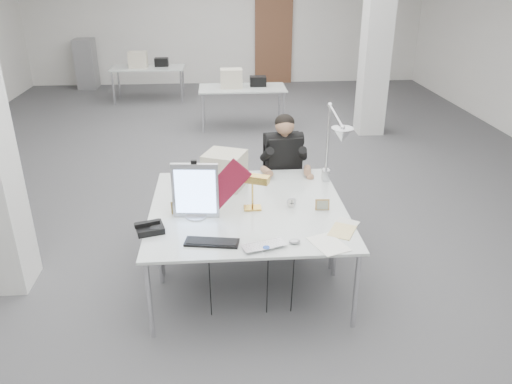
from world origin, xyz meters
TOP-DOWN VIEW (x-y plane):
  - room_shell at (0.04, 0.13)m, footprint 10.04×14.04m
  - desk_main at (0.00, -2.50)m, footprint 1.80×0.90m
  - desk_second at (0.00, -1.60)m, footprint 1.80×0.90m
  - bg_desk_a at (0.20, 3.00)m, footprint 1.60×0.80m
  - bg_desk_b at (-1.80, 5.20)m, footprint 1.60×0.80m
  - filing_cabinet at (-3.50, 6.65)m, footprint 0.45×0.55m
  - office_chair at (0.47, -0.97)m, footprint 0.52×0.52m
  - seated_person at (0.47, -1.02)m, footprint 0.57×0.68m
  - monitor at (-0.47, -2.22)m, footprint 0.41×0.08m
  - pennant at (-0.21, -2.25)m, footprint 0.48×0.12m
  - keyboard at (-0.33, -2.71)m, footprint 0.46×0.22m
  - laptop at (0.10, -2.85)m, footprint 0.40×0.32m
  - mouse at (0.34, -2.75)m, footprint 0.10×0.07m
  - bankers_lamp at (0.04, -2.09)m, footprint 0.29×0.21m
  - desk_phone at (-0.85, -2.46)m, footprint 0.27×0.25m
  - picture_frame_left at (-0.63, -2.12)m, footprint 0.15×0.07m
  - picture_frame_right at (0.68, -2.16)m, footprint 0.13×0.04m
  - desk_clock at (0.41, -2.08)m, footprint 0.09×0.05m
  - paper_stack_a at (0.61, -2.79)m, footprint 0.33×0.39m
  - paper_stack_b at (0.77, -2.58)m, footprint 0.29×0.32m
  - paper_stack_c at (0.85, -2.43)m, footprint 0.23×0.22m
  - beige_monitor at (-0.20, -1.55)m, footprint 0.48×0.47m
  - architect_lamp at (0.85, -1.73)m, footprint 0.43×0.78m

SIDE VIEW (x-z plane):
  - office_chair at x=0.47m, z-range 0.00..0.96m
  - filing_cabinet at x=-3.50m, z-range 0.00..1.20m
  - desk_main at x=0.00m, z-range 0.73..0.75m
  - desk_second at x=0.00m, z-range 0.73..0.75m
  - bg_desk_a at x=0.20m, z-range 0.73..0.75m
  - bg_desk_b at x=-1.80m, z-range 0.73..0.75m
  - paper_stack_c at x=0.85m, z-range 0.76..0.76m
  - paper_stack_a at x=0.61m, z-range 0.76..0.76m
  - paper_stack_b at x=0.77m, z-range 0.76..0.76m
  - keyboard at x=-0.33m, z-range 0.76..0.78m
  - laptop at x=0.10m, z-range 0.76..0.78m
  - mouse at x=0.34m, z-range 0.76..0.79m
  - desk_phone at x=-0.85m, z-range 0.76..0.81m
  - desk_clock at x=0.41m, z-range 0.76..0.85m
  - picture_frame_right at x=0.68m, z-range 0.75..0.86m
  - picture_frame_left at x=-0.63m, z-range 0.75..0.87m
  - seated_person at x=0.47m, z-range 0.43..1.37m
  - bankers_lamp at x=0.04m, z-range 0.76..1.06m
  - beige_monitor at x=-0.20m, z-range 0.75..1.11m
  - monitor at x=-0.47m, z-range 0.76..1.26m
  - pennant at x=-0.21m, z-range 0.80..1.32m
  - architect_lamp at x=0.85m, z-range 0.75..1.71m
  - room_shell at x=0.04m, z-range 0.07..3.31m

